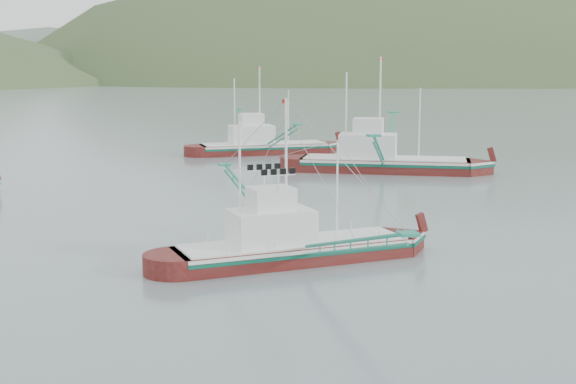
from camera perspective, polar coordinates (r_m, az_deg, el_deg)
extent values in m
plane|color=slate|center=(41.25, 1.95, -5.70)|extent=(1200.00, 1200.00, 0.00)
cube|color=#4D0F0C|center=(43.32, 0.39, -4.73)|extent=(13.29, 5.44, 1.72)
cube|color=silver|center=(43.15, 0.39, -3.79)|extent=(13.04, 5.47, 0.19)
cube|color=#0B4E3A|center=(43.20, 0.39, -4.07)|extent=(13.05, 5.48, 0.19)
cube|color=silver|center=(43.11, 0.39, -3.57)|extent=(12.62, 5.17, 0.10)
cube|color=silver|center=(42.44, -1.21, -2.53)|extent=(4.68, 3.40, 1.89)
cube|color=silver|center=(42.15, -1.22, -0.47)|extent=(2.51, 2.22, 1.20)
cylinder|color=white|center=(42.26, -0.14, 1.45)|extent=(0.14, 0.14, 7.74)
cylinder|color=white|center=(41.43, -3.44, 0.46)|extent=(0.12, 0.12, 6.58)
cylinder|color=white|center=(43.65, 3.52, 0.14)|extent=(0.10, 0.10, 5.42)
cube|color=#4D0F0C|center=(93.37, -1.72, 2.85)|extent=(14.95, 4.59, 1.97)
cube|color=silver|center=(93.28, -1.72, 3.36)|extent=(14.66, 4.66, 0.22)
cube|color=#0B4E3A|center=(93.31, -1.72, 3.21)|extent=(14.66, 4.68, 0.22)
cube|color=silver|center=(93.26, -1.72, 3.48)|extent=(14.20, 4.36, 0.12)
cube|color=silver|center=(92.81, -2.61, 4.09)|extent=(5.06, 3.37, 2.17)
cube|color=silver|center=(92.66, -2.62, 5.18)|extent=(2.66, 2.28, 1.38)
cylinder|color=white|center=(92.80, -2.03, 6.17)|extent=(0.16, 0.16, 8.87)
cylinder|color=white|center=(92.17, -3.82, 5.72)|extent=(0.14, 0.14, 7.54)
cylinder|color=white|center=(93.77, 0.03, 5.39)|extent=(0.12, 0.12, 6.21)
cube|color=#4D0F0C|center=(78.61, 6.87, 1.59)|extent=(16.66, 10.57, 2.17)
cube|color=silver|center=(78.49, 6.88, 2.25)|extent=(16.40, 10.52, 0.24)
cube|color=#0B4E3A|center=(78.52, 6.88, 2.06)|extent=(16.41, 10.54, 0.24)
cube|color=silver|center=(78.46, 6.89, 2.41)|extent=(15.83, 10.04, 0.13)
cube|color=silver|center=(78.45, 5.71, 3.27)|extent=(6.37, 5.38, 2.39)
cube|color=silver|center=(78.27, 5.73, 4.69)|extent=(3.55, 3.33, 1.52)
cylinder|color=white|center=(78.07, 6.55, 5.95)|extent=(0.17, 0.17, 9.78)
cylinder|color=white|center=(78.40, 4.16, 5.46)|extent=(0.15, 0.15, 8.31)
cylinder|color=white|center=(78.01, 9.33, 4.80)|extent=(0.13, 0.13, 6.85)
ellipsoid|color=#384D27|center=(531.35, 14.80, 7.84)|extent=(684.00, 432.00, 306.00)
ellipsoid|color=slate|center=(599.87, -9.70, 8.15)|extent=(960.00, 400.00, 240.00)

